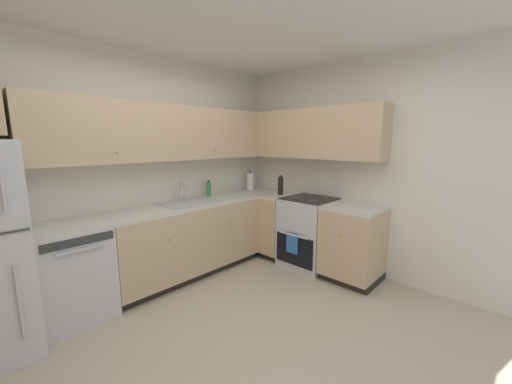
% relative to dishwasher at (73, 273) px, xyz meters
% --- Properties ---
extents(ground_plane, '(3.91, 3.48, 0.02)m').
position_rel_dishwasher_xyz_m(ground_plane, '(0.84, -1.44, -0.44)').
color(ground_plane, '#BCAD93').
extents(wall_back, '(4.01, 0.05, 2.61)m').
position_rel_dishwasher_xyz_m(wall_back, '(0.84, 0.33, 0.87)').
color(wall_back, silver).
rests_on(wall_back, ground_plane).
extents(wall_right, '(0.05, 3.58, 2.61)m').
position_rel_dishwasher_xyz_m(wall_right, '(2.82, -1.44, 0.87)').
color(wall_right, silver).
rests_on(wall_right, ground_plane).
extents(dishwasher, '(0.60, 0.63, 0.87)m').
position_rel_dishwasher_xyz_m(dishwasher, '(0.00, 0.00, 0.00)').
color(dishwasher, silver).
rests_on(dishwasher, ground_plane).
extents(lower_cabinets_back, '(1.89, 0.62, 0.87)m').
position_rel_dishwasher_xyz_m(lower_cabinets_back, '(1.25, 0.00, 0.00)').
color(lower_cabinets_back, tan).
rests_on(lower_cabinets_back, ground_plane).
extents(countertop_back, '(3.10, 0.60, 0.03)m').
position_rel_dishwasher_xyz_m(countertop_back, '(1.25, 0.00, 0.45)').
color(countertop_back, beige).
rests_on(countertop_back, lower_cabinets_back).
extents(lower_cabinets_right, '(0.62, 1.55, 0.87)m').
position_rel_dishwasher_xyz_m(lower_cabinets_right, '(2.50, -1.18, 0.00)').
color(lower_cabinets_right, tan).
rests_on(lower_cabinets_right, ground_plane).
extents(countertop_right, '(0.60, 1.55, 0.03)m').
position_rel_dishwasher_xyz_m(countertop_right, '(2.50, -1.18, 0.45)').
color(countertop_right, beige).
rests_on(countertop_right, lower_cabinets_right).
extents(oven_range, '(0.68, 0.62, 1.05)m').
position_rel_dishwasher_xyz_m(oven_range, '(2.52, -0.93, 0.02)').
color(oven_range, silver).
rests_on(oven_range, ground_plane).
extents(upper_cabinets_back, '(2.78, 0.34, 0.63)m').
position_rel_dishwasher_xyz_m(upper_cabinets_back, '(1.09, 0.14, 1.30)').
color(upper_cabinets_back, tan).
extents(upper_cabinets_right, '(0.32, 2.10, 0.63)m').
position_rel_dishwasher_xyz_m(upper_cabinets_right, '(2.64, -0.75, 1.30)').
color(upper_cabinets_right, tan).
extents(sink, '(0.69, 0.40, 0.10)m').
position_rel_dishwasher_xyz_m(sink, '(1.31, -0.03, 0.43)').
color(sink, '#B7B7BC').
rests_on(sink, countertop_back).
extents(faucet, '(0.07, 0.16, 0.24)m').
position_rel_dishwasher_xyz_m(faucet, '(1.32, 0.18, 0.61)').
color(faucet, silver).
rests_on(faucet, countertop_back).
extents(soap_bottle, '(0.06, 0.06, 0.22)m').
position_rel_dishwasher_xyz_m(soap_bottle, '(1.74, 0.18, 0.57)').
color(soap_bottle, '#338C4C').
rests_on(soap_bottle, countertop_back).
extents(paper_towel_roll, '(0.11, 0.11, 0.31)m').
position_rel_dishwasher_xyz_m(paper_towel_roll, '(2.52, 0.16, 0.59)').
color(paper_towel_roll, white).
rests_on(paper_towel_roll, countertop_back).
extents(oil_bottle, '(0.07, 0.07, 0.27)m').
position_rel_dishwasher_xyz_m(oil_bottle, '(2.50, -0.45, 0.59)').
color(oil_bottle, black).
rests_on(oil_bottle, countertop_right).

